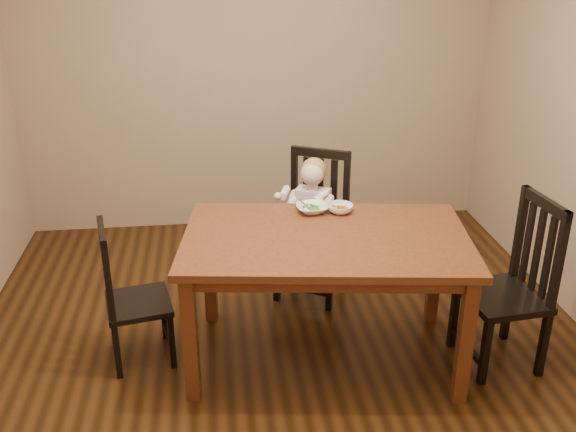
{
  "coord_description": "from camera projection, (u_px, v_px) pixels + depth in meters",
  "views": [
    {
      "loc": [
        -0.39,
        -3.43,
        2.38
      ],
      "look_at": [
        0.06,
        0.25,
        0.79
      ],
      "focal_mm": 40.0,
      "sensor_mm": 36.0,
      "label": 1
    }
  ],
  "objects": [
    {
      "name": "room",
      "position": [
        283.0,
        141.0,
        3.58
      ],
      "size": [
        4.01,
        4.01,
        2.71
      ],
      "color": "#3E230D",
      "rests_on": "ground"
    },
    {
      "name": "dining_table",
      "position": [
        326.0,
        251.0,
        3.72
      ],
      "size": [
        1.76,
        1.2,
        0.82
      ],
      "rotation": [
        0.0,
        0.0,
        -0.13
      ],
      "color": "#472310",
      "rests_on": "room"
    },
    {
      "name": "chair_child",
      "position": [
        314.0,
        227.0,
        4.57
      ],
      "size": [
        0.6,
        0.59,
        1.05
      ],
      "rotation": [
        0.0,
        0.0,
        2.67
      ],
      "color": "black",
      "rests_on": "room"
    },
    {
      "name": "chair_left",
      "position": [
        130.0,
        297.0,
        3.81
      ],
      "size": [
        0.44,
        0.45,
        0.9
      ],
      "rotation": [
        0.0,
        0.0,
        -1.37
      ],
      "color": "black",
      "rests_on": "room"
    },
    {
      "name": "chair_right",
      "position": [
        511.0,
        287.0,
        3.77
      ],
      "size": [
        0.48,
        0.5,
        1.06
      ],
      "rotation": [
        0.0,
        0.0,
        1.67
      ],
      "color": "black",
      "rests_on": "room"
    },
    {
      "name": "toddler",
      "position": [
        312.0,
        213.0,
        4.47
      ],
      "size": [
        0.45,
        0.48,
        0.53
      ],
      "primitive_type": null,
      "rotation": [
        0.0,
        0.0,
        2.67
      ],
      "color": "white",
      "rests_on": "chair_child"
    },
    {
      "name": "bowl_peas",
      "position": [
        312.0,
        208.0,
        4.0
      ],
      "size": [
        0.21,
        0.21,
        0.05
      ],
      "primitive_type": "imported",
      "rotation": [
        0.0,
        0.0,
        0.08
      ],
      "color": "white",
      "rests_on": "dining_table"
    },
    {
      "name": "bowl_veg",
      "position": [
        340.0,
        208.0,
        3.99
      ],
      "size": [
        0.19,
        0.19,
        0.05
      ],
      "primitive_type": "imported",
      "rotation": [
        0.0,
        0.0,
        -0.19
      ],
      "color": "white",
      "rests_on": "dining_table"
    },
    {
      "name": "fork",
      "position": [
        305.0,
        207.0,
        3.97
      ],
      "size": [
        0.06,
        0.1,
        0.04
      ],
      "rotation": [
        0.0,
        0.0,
        0.52
      ],
      "color": "silver",
      "rests_on": "bowl_peas"
    }
  ]
}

